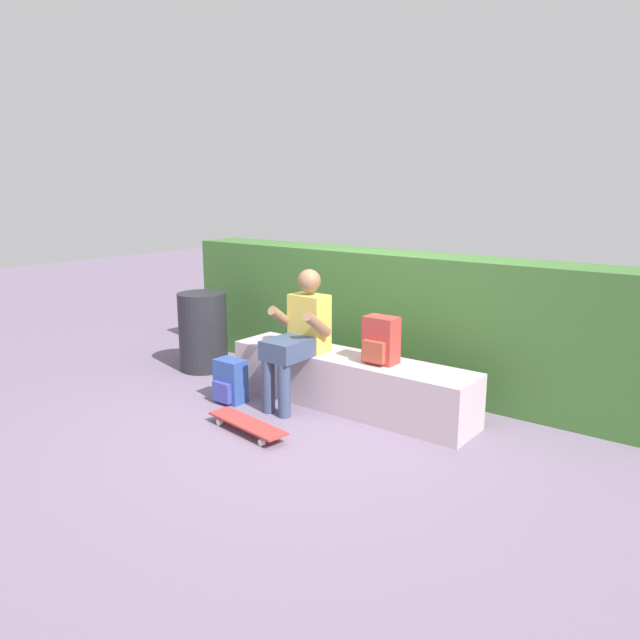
% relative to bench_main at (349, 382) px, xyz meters
% --- Properties ---
extents(ground_plane, '(24.00, 24.00, 0.00)m').
position_rel_bench_main_xyz_m(ground_plane, '(0.00, -0.40, -0.24)').
color(ground_plane, slate).
extents(bench_main, '(2.35, 0.51, 0.47)m').
position_rel_bench_main_xyz_m(bench_main, '(0.00, 0.00, 0.00)').
color(bench_main, '#BAA4AC').
rests_on(bench_main, ground).
extents(person_skater, '(0.49, 0.62, 1.22)m').
position_rel_bench_main_xyz_m(person_skater, '(-0.39, -0.22, 0.43)').
color(person_skater, gold).
rests_on(person_skater, ground).
extents(skateboard_near_person, '(0.82, 0.32, 0.09)m').
position_rel_bench_main_xyz_m(skateboard_near_person, '(-0.31, -0.98, -0.16)').
color(skateboard_near_person, '#BC3833').
rests_on(skateboard_near_person, ground).
extents(backpack_on_bench, '(0.28, 0.23, 0.40)m').
position_rel_bench_main_xyz_m(backpack_on_bench, '(0.33, -0.01, 0.43)').
color(backpack_on_bench, '#B23833').
rests_on(backpack_on_bench, bench_main).
extents(backpack_on_ground, '(0.28, 0.23, 0.40)m').
position_rel_bench_main_xyz_m(backpack_on_ground, '(-0.94, -0.56, -0.04)').
color(backpack_on_ground, '#2D4C99').
rests_on(backpack_on_ground, ground).
extents(hedge_row, '(4.96, 0.54, 1.31)m').
position_rel_bench_main_xyz_m(hedge_row, '(-0.11, 0.90, 0.42)').
color(hedge_row, '#3C692F').
rests_on(hedge_row, ground).
extents(trash_bin, '(0.51, 0.51, 0.84)m').
position_rel_bench_main_xyz_m(trash_bin, '(-1.91, -0.01, 0.18)').
color(trash_bin, '#232328').
rests_on(trash_bin, ground).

